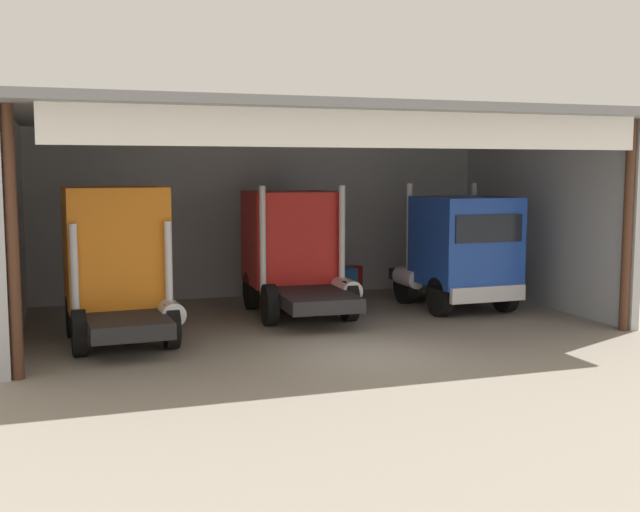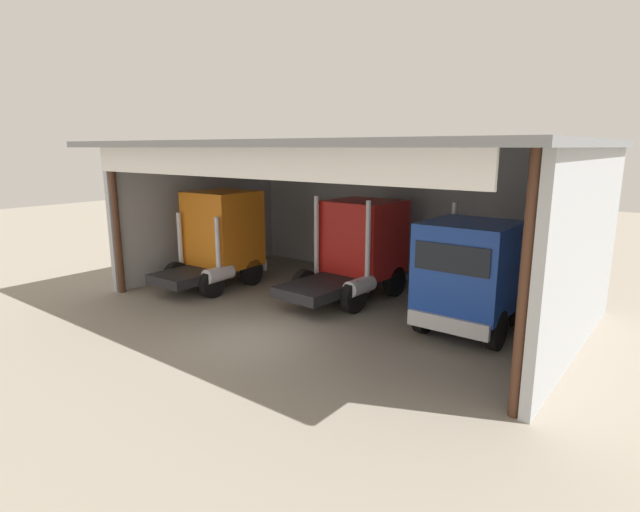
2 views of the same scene
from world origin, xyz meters
TOP-DOWN VIEW (x-y plane):
  - ground_plane at (0.00, 0.00)m, footprint 80.00×80.00m
  - workshop_shed at (0.00, 5.16)m, footprint 15.78×9.98m
  - truck_orange_yard_outside at (-5.15, 3.22)m, footprint 2.65×4.50m
  - truck_red_center_bay at (-0.01, 5.36)m, footprint 2.75×5.32m
  - truck_blue_center_left_bay at (4.74, 4.15)m, footprint 2.64×4.76m
  - oil_drum at (2.91, 8.08)m, footprint 0.58×0.58m
  - tool_cart at (2.09, 7.11)m, footprint 0.90×0.60m

SIDE VIEW (x-z plane):
  - ground_plane at x=0.00m, z-range 0.00..0.00m
  - oil_drum at x=2.91m, z-range 0.00..0.91m
  - tool_cart at x=2.09m, z-range 0.00..1.00m
  - truck_blue_center_left_bay at x=4.74m, z-range -0.06..3.68m
  - truck_red_center_bay at x=-0.01m, z-range -0.01..3.71m
  - truck_orange_yard_outside at x=-5.15m, z-range 0.09..3.83m
  - workshop_shed at x=0.00m, z-range 1.10..6.73m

